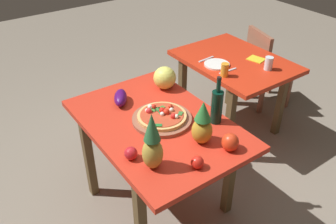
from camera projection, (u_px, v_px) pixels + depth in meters
ground_plane at (158, 200)px, 2.78m from camera, size 10.00×10.00×0.00m
display_table at (157, 133)px, 2.41m from camera, size 1.24×0.84×0.76m
background_table at (234, 71)px, 3.23m from camera, size 1.03×0.76×0.76m
dining_chair at (265, 64)px, 3.71m from camera, size 0.49×0.49×0.85m
pizza_board at (162, 119)px, 2.36m from camera, size 0.40×0.40×0.02m
pizza at (162, 115)px, 2.35m from camera, size 0.33×0.33×0.06m
wine_bottle at (217, 106)px, 2.29m from camera, size 0.08×0.08×0.34m
pineapple_left at (202, 125)px, 2.11m from camera, size 0.13×0.13×0.29m
pineapple_right at (152, 144)px, 1.91m from camera, size 0.12×0.12×0.36m
melon at (165, 78)px, 2.69m from camera, size 0.17×0.17×0.17m
bell_pepper at (230, 142)px, 2.09m from camera, size 0.10×0.10×0.11m
eggplant at (121, 98)px, 2.53m from camera, size 0.22×0.18×0.09m
tomato_near_board at (131, 153)px, 2.03m from camera, size 0.08×0.08×0.08m
tomato_by_bottle at (197, 162)px, 1.97m from camera, size 0.08×0.08×0.08m
drinking_glass_juice at (225, 70)px, 2.87m from camera, size 0.06×0.06×0.11m
drinking_glass_water at (269, 63)px, 2.97m from camera, size 0.07×0.07×0.11m
dinner_plate at (217, 64)px, 3.06m from camera, size 0.22×0.22×0.02m
fork_utensil at (206, 59)px, 3.16m from camera, size 0.03×0.18×0.01m
knife_utensil at (228, 71)px, 2.97m from camera, size 0.02×0.18×0.01m
napkin_folded at (256, 59)px, 3.16m from camera, size 0.17×0.15×0.01m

